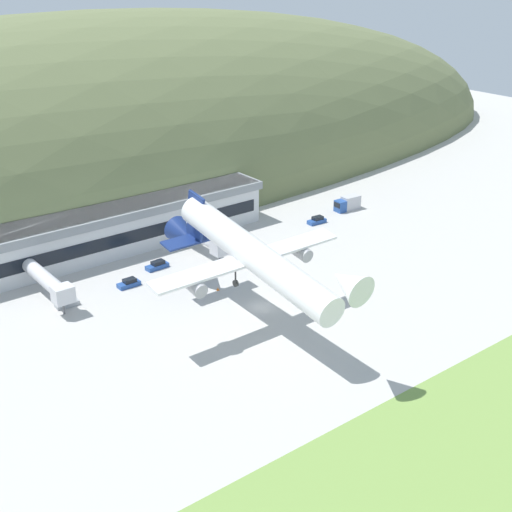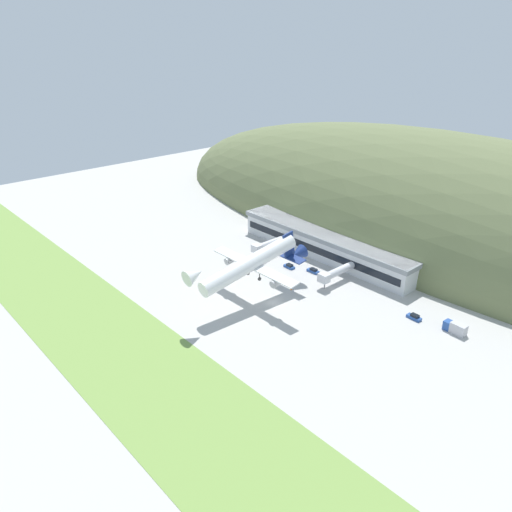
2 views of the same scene
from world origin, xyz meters
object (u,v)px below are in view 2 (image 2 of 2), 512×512
Objects in this scene: service_car_0 at (414,317)px; service_car_1 at (313,271)px; terminal_building at (329,242)px; jetway_1 at (335,273)px; cargo_airplane at (252,264)px; service_car_2 at (289,266)px; traffic_cone_0 at (291,289)px; jetway_0 at (268,244)px; fuel_truck at (455,328)px; service_car_3 at (265,256)px.

service_car_1 is (-40.68, 1.05, -0.02)m from service_car_0.
terminal_building is 23.50m from jetway_1.
cargo_airplane reaches higher than service_car_2.
service_car_0 is at bearing 20.58° from traffic_cone_0.
terminal_building is 22.84m from jetway_0.
traffic_cone_0 is (-48.47, -15.92, -1.27)m from fuel_truck.
service_car_1 is 20.79m from service_car_3.
service_car_0 is (40.08, 28.12, -12.12)m from cargo_airplane.
cargo_airplane is 10.62× the size of service_car_0.
cargo_airplane reaches higher than jetway_0.
traffic_cone_0 is at bearing -75.64° from service_car_1.
traffic_cone_0 is (-6.60, -14.00, -3.71)m from jetway_1.
jetway_1 is (32.42, 0.13, -0.00)m from jetway_0.
service_car_0 is (62.68, -0.03, -3.34)m from jetway_0.
service_car_1 is at bearing 23.93° from service_car_2.
jetway_1 reaches higher than service_car_1.
jetway_0 is 3.66× the size of service_car_0.
service_car_1 is 1.11× the size of service_car_2.
terminal_building is at bearing 166.10° from fuel_truck.
jetway_1 is at bearing -177.37° from fuel_truck.
traffic_cone_0 is at bearing -159.42° from service_car_0.
terminal_building is at bearing 160.57° from service_car_0.
jetway_0 is 37.15m from cargo_airplane.
service_car_2 is at bearing 108.84° from cargo_airplane.
cargo_airplane is at bearing -81.20° from terminal_building.
jetway_1 is at bearing 0.24° from jetway_0.
jetway_1 is 31.20m from cargo_airplane.
service_car_0 is at bearing 2.62° from service_car_3.
jetway_1 is 31.17m from service_car_3.
jetway_1 reaches higher than traffic_cone_0.
service_car_0 is at bearing -0.03° from jetway_0.
traffic_cone_0 is (11.94, -11.28, -0.33)m from service_car_2.
service_car_0 is at bearing -19.43° from terminal_building.
jetway_0 is 4.67m from service_car_3.
jetway_1 is at bearing 5.47° from service_car_3.
fuel_truck is (58.61, -14.50, -3.78)m from terminal_building.
fuel_truck is (60.41, 4.64, 0.94)m from service_car_2.
cargo_airplane reaches higher than service_car_3.
service_car_3 is at bearing -169.34° from service_car_1.
service_car_0 reaches higher than traffic_cone_0.
service_car_2 is (-8.13, -3.61, -0.03)m from service_car_1.
jetway_0 reaches higher than service_car_0.
service_car_3 is 0.62× the size of fuel_truck.
cargo_airplane is at bearing -88.84° from service_car_1.
jetway_1 is 3.46× the size of service_car_1.
cargo_airplane is (22.59, -28.15, 8.78)m from jetway_0.
jetway_1 is 3.90× the size of service_car_3.
terminal_building is 11.62× the size of fuel_truck.
fuel_truck is at bearing 1.13° from service_car_1.
terminal_building is at bearing 84.63° from service_car_2.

